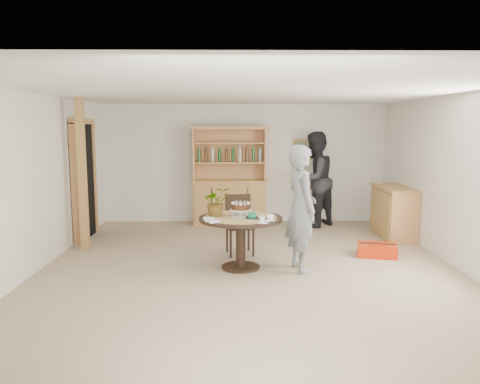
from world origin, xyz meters
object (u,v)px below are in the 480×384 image
object	(u,v)px
teen_boy	(301,208)
adult_person	(314,180)
dining_chair	(239,220)
sideboard	(394,212)
hutch	(230,191)
dining_table	(241,227)
red_suitcase	(377,250)

from	to	relation	value
teen_boy	adult_person	world-z (taller)	adult_person
teen_boy	dining_chair	bearing A→B (deg)	29.79
dining_chair	sideboard	bearing A→B (deg)	10.26
dining_chair	teen_boy	distance (m)	1.32
sideboard	dining_chair	xyz separation A→B (m)	(-2.87, -1.05, 0.06)
hutch	dining_chair	distance (m)	2.31
sideboard	adult_person	world-z (taller)	adult_person
sideboard	adult_person	size ratio (longest dim) A/B	0.65
teen_boy	adult_person	xyz separation A→B (m)	(0.69, 2.94, 0.07)
dining_table	dining_chair	bearing A→B (deg)	90.94
sideboard	red_suitcase	size ratio (longest dim) A/B	1.87
dining_chair	dining_table	bearing A→B (deg)	-98.92
dining_table	teen_boy	bearing A→B (deg)	-6.71
dining_table	hutch	bearing A→B (deg)	93.28
sideboard	red_suitcase	world-z (taller)	sideboard
dining_chair	red_suitcase	xyz separation A→B (m)	(2.18, -0.24, -0.43)
adult_person	sideboard	bearing A→B (deg)	100.92
sideboard	dining_chair	size ratio (longest dim) A/B	1.33
adult_person	red_suitcase	distance (m)	2.49
sideboard	dining_chair	distance (m)	3.06
hutch	dining_chair	world-z (taller)	hutch
red_suitcase	teen_boy	bearing A→B (deg)	-139.44
hutch	sideboard	size ratio (longest dim) A/B	1.62
dining_table	teen_boy	world-z (taller)	teen_boy
adult_person	red_suitcase	xyz separation A→B (m)	(0.63, -2.25, -0.87)
teen_boy	red_suitcase	distance (m)	1.68
hutch	adult_person	distance (m)	1.76
dining_chair	red_suitcase	bearing A→B (deg)	-16.10
adult_person	red_suitcase	bearing A→B (deg)	62.38
sideboard	red_suitcase	xyz separation A→B (m)	(-0.70, -1.29, -0.37)
sideboard	dining_chair	bearing A→B (deg)	-159.88
hutch	red_suitcase	size ratio (longest dim) A/B	3.03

